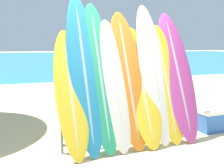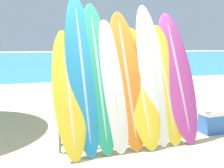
{
  "view_description": "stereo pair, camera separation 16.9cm",
  "coord_description": "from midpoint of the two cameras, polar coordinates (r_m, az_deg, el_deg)",
  "views": [
    {
      "loc": [
        -1.85,
        -3.47,
        1.64
      ],
      "look_at": [
        -0.06,
        1.19,
        0.91
      ],
      "focal_mm": 42.0,
      "sensor_mm": 36.0,
      "label": 1
    },
    {
      "loc": [
        -1.69,
        -3.53,
        1.64
      ],
      "look_at": [
        -0.06,
        1.19,
        0.91
      ],
      "focal_mm": 42.0,
      "sensor_mm": 36.0,
      "label": 2
    }
  ],
  "objects": [
    {
      "name": "person_mid_beach",
      "position": [
        6.85,
        0.87,
        2.28
      ],
      "size": [
        0.28,
        0.23,
        1.69
      ],
      "rotation": [
        0.0,
        0.0,
        3.32
      ],
      "color": "beige",
      "rests_on": "ground_plane"
    },
    {
      "name": "person_far_left",
      "position": [
        9.84,
        2.26,
        3.75
      ],
      "size": [
        0.22,
        0.27,
        1.58
      ],
      "rotation": [
        0.0,
        0.0,
        5.07
      ],
      "color": "#A87A5B",
      "rests_on": "ground_plane"
    },
    {
      "name": "surfboard_slot_6",
      "position": [
        4.57,
        7.9,
        2.65
      ],
      "size": [
        0.49,
        1.0,
        2.39
      ],
      "color": "silver",
      "rests_on": "ground_plane"
    },
    {
      "name": "surfboard_slot_3",
      "position": [
        4.23,
        -0.73,
        0.29
      ],
      "size": [
        0.49,
        0.96,
        2.1
      ],
      "color": "silver",
      "rests_on": "ground_plane"
    },
    {
      "name": "cooler_box",
      "position": [
        5.41,
        20.04,
        -7.47
      ],
      "size": [
        0.48,
        0.32,
        0.43
      ],
      "color": "#2D60B7",
      "rests_on": "ground_plane"
    },
    {
      "name": "surfboard_slot_5",
      "position": [
        4.43,
        5.42,
        -0.23
      ],
      "size": [
        0.58,
        1.0,
        1.98
      ],
      "color": "yellow",
      "rests_on": "ground_plane"
    },
    {
      "name": "ground_plane",
      "position": [
        4.25,
        5.52,
        -14.47
      ],
      "size": [
        160.0,
        160.0,
        0.0
      ],
      "primitive_type": "plane",
      "color": "beige"
    },
    {
      "name": "surfboard_slot_2",
      "position": [
        4.21,
        -3.79,
        2.14
      ],
      "size": [
        0.48,
        1.08,
        2.38
      ],
      "color": "#289E70",
      "rests_on": "ground_plane"
    },
    {
      "name": "surfboard_slot_4",
      "position": [
        4.36,
        2.41,
        1.5
      ],
      "size": [
        0.56,
        1.01,
        2.25
      ],
      "color": "orange",
      "rests_on": "ground_plane"
    },
    {
      "name": "surfboard_slot_1",
      "position": [
        4.16,
        -7.25,
        2.79
      ],
      "size": [
        0.5,
        1.15,
        2.49
      ],
      "color": "teal",
      "rests_on": "ground_plane"
    },
    {
      "name": "person_near_water",
      "position": [
        8.01,
        -3.82,
        2.44
      ],
      "size": [
        0.25,
        0.26,
        1.52
      ],
      "rotation": [
        0.0,
        0.0,
        5.44
      ],
      "color": "tan",
      "rests_on": "ground_plane"
    },
    {
      "name": "surfboard_slot_7",
      "position": [
        4.65,
        10.67,
        0.41
      ],
      "size": [
        0.55,
        0.86,
        2.03
      ],
      "color": "yellow",
      "rests_on": "ground_plane"
    },
    {
      "name": "surfboard_slot_8",
      "position": [
        4.82,
        13.08,
        2.09
      ],
      "size": [
        0.6,
        1.05,
        2.28
      ],
      "color": "#B23D8E",
      "rests_on": "ground_plane"
    },
    {
      "name": "ocean_water",
      "position": [
        41.0,
        -18.62,
        5.55
      ],
      "size": [
        120.0,
        60.0,
        0.01
      ],
      "color": "teal",
      "rests_on": "ground_plane"
    },
    {
      "name": "surfboard_rack",
      "position": [
        4.41,
        2.65,
        -6.95
      ],
      "size": [
        2.3,
        0.04,
        0.89
      ],
      "color": "slate",
      "rests_on": "ground_plane"
    },
    {
      "name": "surfboard_slot_0",
      "position": [
        4.03,
        -10.13,
        -1.63
      ],
      "size": [
        0.49,
        1.0,
        1.91
      ],
      "color": "yellow",
      "rests_on": "ground_plane"
    }
  ]
}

